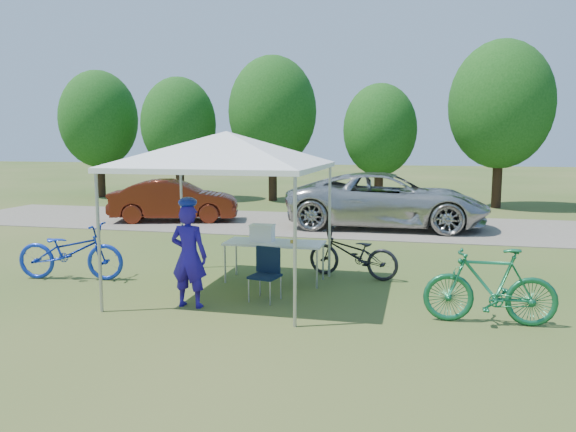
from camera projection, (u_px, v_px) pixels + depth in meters
The scene contains 14 objects.
ground at pixel (229, 292), 9.61m from camera, with size 100.00×100.00×0.00m, color #2D5119.
gravel_strip at pixel (314, 224), 17.32m from camera, with size 24.00×5.00×0.02m, color gray.
canopy at pixel (226, 136), 9.25m from camera, with size 4.53×4.53×3.00m.
treeline at pixel (335, 116), 22.75m from camera, with size 24.89×4.28×6.30m.
folding_table at pixel (275, 244), 10.25m from camera, with size 1.80×0.75×0.74m.
folding_chair at pixel (266, 269), 9.12m from camera, with size 0.51×0.53×0.85m.
cooler at pixel (262, 233), 10.27m from camera, with size 0.43×0.30×0.31m.
ice_cream_cup at pixel (292, 242), 10.11m from camera, with size 0.08×0.08×0.06m, color gold.
cyclist at pixel (189, 256), 8.66m from camera, with size 0.59×0.38×1.61m, color #21118F.
bike_blue at pixel (71, 252), 10.42m from camera, with size 0.70×2.00×1.05m, color #1432B6.
bike_green at pixel (490, 286), 7.87m from camera, with size 0.51×1.82×1.09m, color #17693E.
bike_dark at pixel (353, 254), 10.56m from camera, with size 0.61×1.76×0.93m, color black.
minivan at pixel (387, 200), 16.51m from camera, with size 2.68×5.82×1.62m, color #B6B5B1.
sedan at pixel (174, 200), 17.82m from camera, with size 1.39×3.98×1.31m, color #561C0E.
Camera 1 is at (3.14, -8.86, 2.59)m, focal length 35.00 mm.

